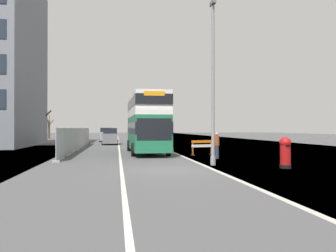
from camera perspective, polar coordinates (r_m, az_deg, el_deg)
The scene contains 11 objects.
ground at distance 17.04m, azimuth 1.91°, elevation -7.43°, with size 140.00×280.00×0.10m.
double_decker_bus at distance 28.14m, azimuth -3.59°, elevation 0.56°, with size 3.00×10.22×4.70m.
lamppost_foreground at distance 19.21m, azimuth 7.49°, elevation 6.40°, with size 0.29×0.70×9.09m.
red_pillar_postbox at distance 18.49m, azimuth 18.94°, elevation -3.97°, with size 0.59×0.59×1.60m.
roadworks_barrier at distance 25.93m, azimuth 5.68°, elevation -3.30°, with size 1.76×0.83×1.14m.
construction_site_fence at distance 33.37m, azimuth -14.72°, elevation -2.13°, with size 0.44×24.00×2.11m.
car_oncoming_near at distance 43.76m, azimuth -9.58°, elevation -1.76°, with size 2.01×4.51×2.06m.
car_receding_mid at distance 53.28m, azimuth -10.28°, elevation -1.48°, with size 1.98×3.98×2.11m.
bare_tree_far_verge_near at distance 49.28m, azimuth -20.32°, elevation 0.07°, with size 2.48×2.72×4.53m.
bare_tree_far_verge_mid at distance 70.70m, azimuth -19.23°, elevation -0.20°, with size 2.20×3.32×4.66m.
pedestrian_at_kerb at distance 23.25m, azimuth 8.11°, elevation -3.22°, with size 0.34×0.34×1.76m.
Camera 1 is at (-2.50, -16.53, 2.05)m, focal length 36.63 mm.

